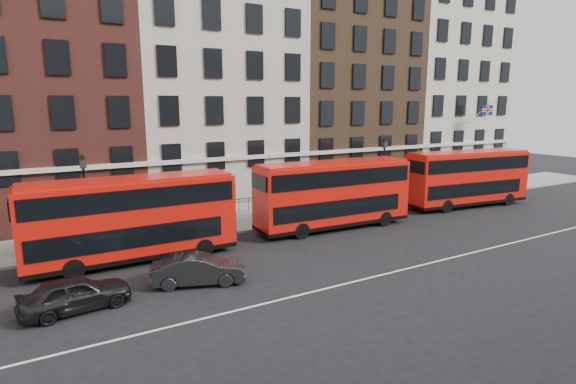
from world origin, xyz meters
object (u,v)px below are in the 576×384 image
car_rear (76,294)px  bus_d (467,177)px  bus_b (132,217)px  car_front (198,269)px  traffic_light (481,168)px  bus_c (333,193)px

car_rear → bus_d: bearing=-87.5°
bus_b → car_front: bearing=-67.2°
bus_d → car_front: bus_d is taller
car_front → traffic_light: 29.70m
bus_c → traffic_light: bus_c is taller
car_rear → traffic_light: traffic_light is taller
car_front → car_rear: bearing=110.9°
bus_c → car_front: (-10.78, -4.59, -1.69)m
bus_b → bus_c: bearing=0.2°
bus_b → traffic_light: bearing=4.7°
bus_c → car_rear: bus_c is taller
bus_b → bus_c: bus_c is taller
bus_b → traffic_light: 30.82m
bus_c → bus_d: size_ratio=0.99×
bus_d → car_front: (-23.86, -4.60, -1.69)m
traffic_light → bus_c: bearing=-172.3°
bus_d → traffic_light: bearing=32.8°
bus_d → car_rear: (-28.95, -4.76, -1.67)m
bus_c → car_rear: (-15.87, -4.75, -1.68)m
bus_c → traffic_light: 18.19m
bus_b → bus_d: size_ratio=0.98×
traffic_light → car_front: bearing=-166.3°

